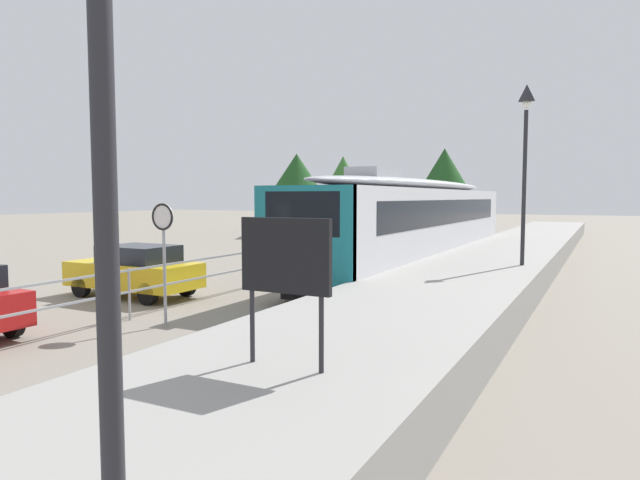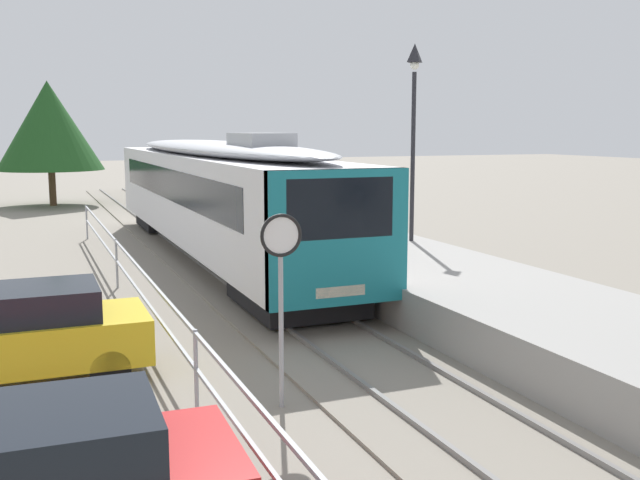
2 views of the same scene
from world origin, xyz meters
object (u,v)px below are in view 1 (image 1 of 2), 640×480
at_px(commuter_train, 417,217).
at_px(parked_hatchback_yellow, 135,270).
at_px(platform_lamp_mid_platform, 525,140).
at_px(platform_notice_board, 285,261).
at_px(speed_limit_sign, 163,234).

xyz_separation_m(commuter_train, parked_hatchback_yellow, (-5.54, -9.65, -1.35)).
height_order(commuter_train, platform_lamp_mid_platform, platform_lamp_mid_platform).
distance_m(platform_notice_board, speed_limit_sign, 6.72).
bearing_deg(platform_lamp_mid_platform, platform_notice_board, -95.52).
distance_m(speed_limit_sign, parked_hatchback_yellow, 4.47).
xyz_separation_m(platform_lamp_mid_platform, parked_hatchback_yellow, (-10.11, -5.58, -3.83)).
relative_size(speed_limit_sign, parked_hatchback_yellow, 0.70).
xyz_separation_m(commuter_train, platform_lamp_mid_platform, (4.56, -4.07, 2.48)).
bearing_deg(platform_notice_board, speed_limit_sign, 144.88).
relative_size(commuter_train, platform_lamp_mid_platform, 3.59).
height_order(platform_notice_board, speed_limit_sign, speed_limit_sign).
bearing_deg(platform_notice_board, parked_hatchback_yellow, 144.55).
xyz_separation_m(speed_limit_sign, parked_hatchback_yellow, (-3.45, 2.51, -1.33)).
bearing_deg(speed_limit_sign, parked_hatchback_yellow, 144.04).
distance_m(platform_notice_board, parked_hatchback_yellow, 11.08).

